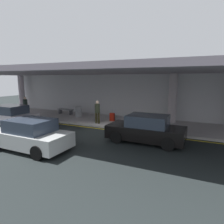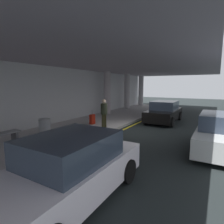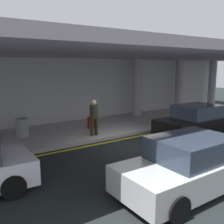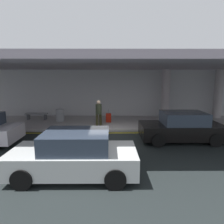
{
  "view_description": "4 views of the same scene",
  "coord_description": "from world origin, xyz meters",
  "px_view_note": "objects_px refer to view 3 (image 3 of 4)",
  "views": [
    {
      "loc": [
        6.28,
        -10.9,
        3.4
      ],
      "look_at": [
        0.12,
        1.98,
        1.02
      ],
      "focal_mm": 31.81,
      "sensor_mm": 36.0,
      "label": 1
    },
    {
      "loc": [
        -9.61,
        -4.0,
        2.61
      ],
      "look_at": [
        0.75,
        2.03,
        0.86
      ],
      "focal_mm": 29.32,
      "sensor_mm": 36.0,
      "label": 2
    },
    {
      "loc": [
        -6.67,
        -8.43,
        3.34
      ],
      "look_at": [
        0.03,
        1.47,
        1.19
      ],
      "focal_mm": 40.86,
      "sensor_mm": 36.0,
      "label": 3
    },
    {
      "loc": [
        -0.14,
        -10.3,
        3.23
      ],
      "look_at": [
        -0.06,
        2.09,
        1.01
      ],
      "focal_mm": 31.27,
      "sensor_mm": 36.0,
      "label": 4
    }
  ],
  "objects_px": {
    "support_column_left_mid": "(137,87)",
    "support_column_right_mid": "(212,83)",
    "person_waiting_for_ride": "(94,115)",
    "suitcase_upright_primary": "(92,122)",
    "car_black": "(196,121)",
    "trash_bin_steel": "(22,128)",
    "support_column_center": "(179,85)",
    "car_silver": "(189,166)"
  },
  "relations": [
    {
      "from": "support_column_left_mid",
      "to": "car_silver",
      "type": "bearing_deg",
      "value": -121.71
    },
    {
      "from": "person_waiting_for_ride",
      "to": "suitcase_upright_primary",
      "type": "distance_m",
      "value": 1.56
    },
    {
      "from": "person_waiting_for_ride",
      "to": "support_column_right_mid",
      "type": "bearing_deg",
      "value": 37.42
    },
    {
      "from": "support_column_left_mid",
      "to": "car_black",
      "type": "bearing_deg",
      "value": -96.07
    },
    {
      "from": "support_column_center",
      "to": "car_black",
      "type": "distance_m",
      "value": 6.96
    },
    {
      "from": "support_column_left_mid",
      "to": "car_silver",
      "type": "height_order",
      "value": "support_column_left_mid"
    },
    {
      "from": "person_waiting_for_ride",
      "to": "support_column_left_mid",
      "type": "bearing_deg",
      "value": 54.96
    },
    {
      "from": "trash_bin_steel",
      "to": "car_silver",
      "type": "bearing_deg",
      "value": -72.17
    },
    {
      "from": "support_column_right_mid",
      "to": "suitcase_upright_primary",
      "type": "xyz_separation_m",
      "value": [
        -12.3,
        -1.52,
        -1.51
      ]
    },
    {
      "from": "car_silver",
      "to": "suitcase_upright_primary",
      "type": "xyz_separation_m",
      "value": [
        1.03,
        7.11,
        -0.25
      ]
    },
    {
      "from": "support_column_left_mid",
      "to": "person_waiting_for_ride",
      "type": "distance_m",
      "value": 5.71
    },
    {
      "from": "trash_bin_steel",
      "to": "person_waiting_for_ride",
      "type": "bearing_deg",
      "value": -29.8
    },
    {
      "from": "car_black",
      "to": "person_waiting_for_ride",
      "type": "distance_m",
      "value": 4.95
    },
    {
      "from": "person_waiting_for_ride",
      "to": "trash_bin_steel",
      "type": "relative_size",
      "value": 1.98
    },
    {
      "from": "person_waiting_for_ride",
      "to": "suitcase_upright_primary",
      "type": "relative_size",
      "value": 1.87
    },
    {
      "from": "person_waiting_for_ride",
      "to": "suitcase_upright_primary",
      "type": "xyz_separation_m",
      "value": [
        0.59,
        1.28,
        -0.65
      ]
    },
    {
      "from": "person_waiting_for_ride",
      "to": "suitcase_upright_primary",
      "type": "bearing_deg",
      "value": 90.31
    },
    {
      "from": "support_column_center",
      "to": "car_black",
      "type": "height_order",
      "value": "support_column_center"
    },
    {
      "from": "car_black",
      "to": "person_waiting_for_ride",
      "type": "height_order",
      "value": "person_waiting_for_ride"
    },
    {
      "from": "support_column_right_mid",
      "to": "car_black",
      "type": "distance_m",
      "value": 10.04
    },
    {
      "from": "support_column_right_mid",
      "to": "person_waiting_for_ride",
      "type": "relative_size",
      "value": 2.17
    },
    {
      "from": "support_column_right_mid",
      "to": "person_waiting_for_ride",
      "type": "bearing_deg",
      "value": -167.73
    },
    {
      "from": "car_silver",
      "to": "person_waiting_for_ride",
      "type": "distance_m",
      "value": 5.86
    },
    {
      "from": "suitcase_upright_primary",
      "to": "support_column_right_mid",
      "type": "bearing_deg",
      "value": 23.44
    },
    {
      "from": "support_column_center",
      "to": "support_column_right_mid",
      "type": "height_order",
      "value": "same"
    },
    {
      "from": "support_column_right_mid",
      "to": "trash_bin_steel",
      "type": "relative_size",
      "value": 4.29
    },
    {
      "from": "support_column_center",
      "to": "car_black",
      "type": "bearing_deg",
      "value": -131.59
    },
    {
      "from": "support_column_left_mid",
      "to": "support_column_right_mid",
      "type": "relative_size",
      "value": 1.0
    },
    {
      "from": "support_column_left_mid",
      "to": "car_black",
      "type": "height_order",
      "value": "support_column_left_mid"
    },
    {
      "from": "support_column_center",
      "to": "car_black",
      "type": "relative_size",
      "value": 0.89
    },
    {
      "from": "car_black",
      "to": "person_waiting_for_ride",
      "type": "xyz_separation_m",
      "value": [
        -4.35,
        2.31,
        0.4
      ]
    },
    {
      "from": "car_black",
      "to": "trash_bin_steel",
      "type": "relative_size",
      "value": 4.82
    },
    {
      "from": "support_column_left_mid",
      "to": "suitcase_upright_primary",
      "type": "bearing_deg",
      "value": -160.51
    },
    {
      "from": "support_column_left_mid",
      "to": "car_silver",
      "type": "xyz_separation_m",
      "value": [
        -5.33,
        -8.63,
        -1.26
      ]
    },
    {
      "from": "support_column_center",
      "to": "suitcase_upright_primary",
      "type": "xyz_separation_m",
      "value": [
        -8.3,
        -1.52,
        -1.51
      ]
    },
    {
      "from": "support_column_left_mid",
      "to": "support_column_center",
      "type": "distance_m",
      "value": 4.0
    },
    {
      "from": "support_column_left_mid",
      "to": "support_column_center",
      "type": "bearing_deg",
      "value": 0.0
    },
    {
      "from": "support_column_center",
      "to": "support_column_right_mid",
      "type": "distance_m",
      "value": 4.0
    },
    {
      "from": "support_column_center",
      "to": "car_black",
      "type": "xyz_separation_m",
      "value": [
        -4.54,
        -5.12,
        -1.26
      ]
    },
    {
      "from": "support_column_left_mid",
      "to": "support_column_right_mid",
      "type": "xyz_separation_m",
      "value": [
        8.0,
        0.0,
        0.0
      ]
    },
    {
      "from": "support_column_right_mid",
      "to": "trash_bin_steel",
      "type": "distance_m",
      "value": 15.84
    },
    {
      "from": "support_column_right_mid",
      "to": "car_silver",
      "type": "height_order",
      "value": "support_column_right_mid"
    }
  ]
}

